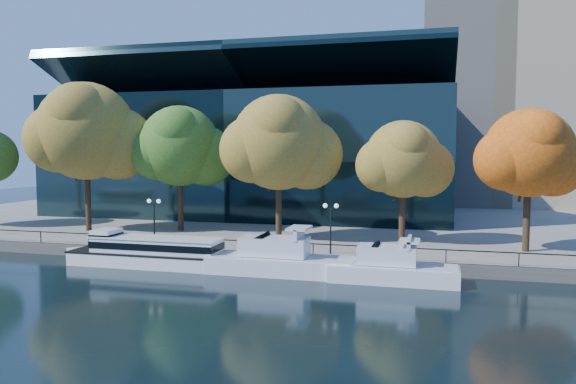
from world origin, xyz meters
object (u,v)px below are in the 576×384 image
(tree_1, at_px, (88,133))
(lamp_2, at_px, (331,217))
(cruiser_far, at_px, (387,267))
(tree_4, at_px, (404,161))
(lamp_1, at_px, (154,211))
(cruiser_near, at_px, (275,259))
(tree_3, at_px, (280,144))
(tour_boat, at_px, (147,251))
(tree_5, at_px, (531,155))
(tree_2, at_px, (181,148))

(tree_1, height_order, lamp_2, tree_1)
(cruiser_far, relative_size, lamp_2, 2.50)
(tree_1, height_order, tree_4, tree_1)
(tree_4, bearing_deg, lamp_1, -162.41)
(tree_1, relative_size, tree_4, 1.39)
(cruiser_far, xyz_separation_m, lamp_2, (-4.85, 4.29, 2.94))
(cruiser_near, distance_m, lamp_1, 12.94)
(tree_3, height_order, lamp_2, tree_3)
(tour_boat, distance_m, lamp_2, 14.93)
(cruiser_far, distance_m, tree_3, 16.76)
(cruiser_far, bearing_deg, tree_5, 42.06)
(cruiser_far, distance_m, tree_1, 34.24)
(cruiser_far, xyz_separation_m, tree_5, (10.51, 9.48, 7.83))
(lamp_1, xyz_separation_m, lamp_2, (15.53, 0.00, 0.00))
(lamp_1, distance_m, lamp_2, 15.53)
(tour_boat, xyz_separation_m, cruiser_far, (19.06, -0.64, -0.16))
(cruiser_far, xyz_separation_m, lamp_1, (-20.38, 4.29, 2.94))
(tree_2, xyz_separation_m, tree_4, (22.46, -2.23, -1.18))
(tree_5, distance_m, lamp_2, 16.94)
(tree_2, bearing_deg, lamp_2, -27.24)
(tree_4, distance_m, tree_5, 10.18)
(tree_1, bearing_deg, lamp_1, -30.22)
(cruiser_near, relative_size, tree_2, 0.97)
(tour_boat, distance_m, lamp_1, 4.78)
(tree_4, bearing_deg, tree_2, 174.34)
(cruiser_near, bearing_deg, tree_4, 49.71)
(cruiser_near, relative_size, lamp_2, 3.08)
(cruiser_far, relative_size, tree_4, 0.93)
(cruiser_far, bearing_deg, tree_3, 137.38)
(tree_2, relative_size, lamp_1, 3.17)
(tour_boat, height_order, cruiser_far, cruiser_far)
(tour_boat, height_order, tree_1, tree_1)
(tree_3, xyz_separation_m, tree_5, (21.04, -0.21, -0.89))
(tree_5, relative_size, lamp_1, 2.89)
(tree_1, xyz_separation_m, tree_2, (9.04, 2.62, -1.46))
(cruiser_near, bearing_deg, tour_boat, 179.41)
(cruiser_far, distance_m, tree_4, 13.10)
(tour_boat, xyz_separation_m, tree_3, (8.53, 9.05, 8.56))
(cruiser_near, xyz_separation_m, tree_3, (-2.19, 9.16, 8.64))
(cruiser_near, distance_m, cruiser_far, 8.36)
(tour_boat, height_order, tree_2, tree_2)
(tour_boat, distance_m, tree_5, 31.81)
(tour_boat, height_order, lamp_1, lamp_1)
(tree_2, relative_size, lamp_2, 3.17)
(tree_2, height_order, lamp_1, tree_2)
(tour_boat, height_order, lamp_2, lamp_2)
(tree_1, distance_m, tree_2, 9.52)
(tree_5, bearing_deg, tree_3, 179.43)
(tree_1, distance_m, lamp_1, 14.17)
(tree_2, xyz_separation_m, lamp_2, (17.15, -8.83, -5.50))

